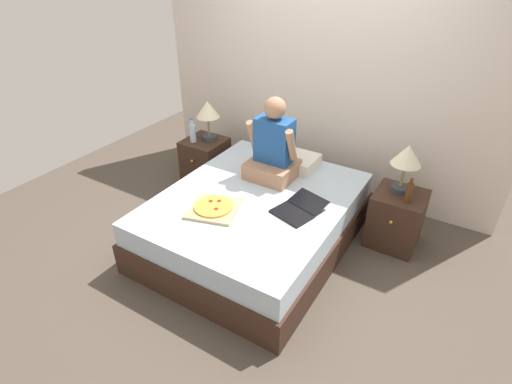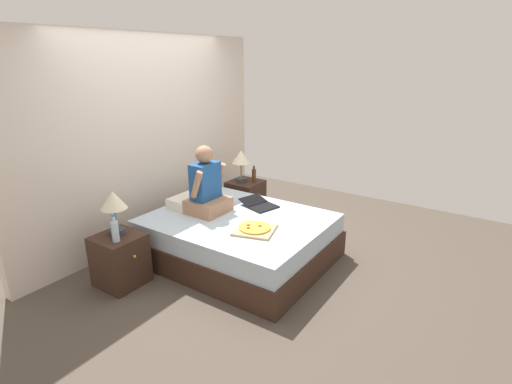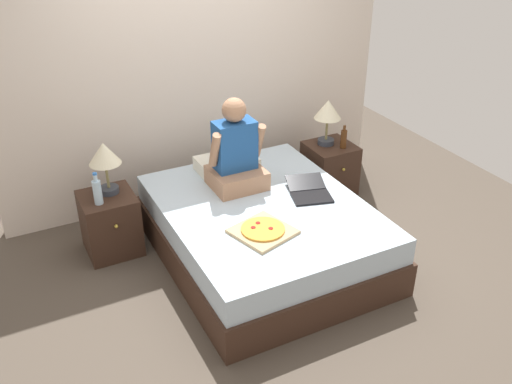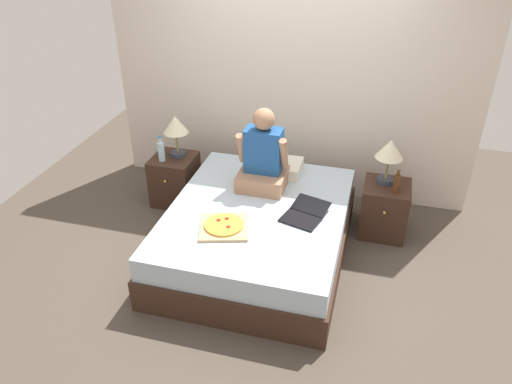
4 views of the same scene
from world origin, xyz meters
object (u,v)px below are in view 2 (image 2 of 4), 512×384
nightstand_left (120,260)px  nightstand_right (246,199)px  water_bottle (115,231)px  person_seated (207,188)px  beer_bottle (254,175)px  pizza_box (255,229)px  lamp_on_right_nightstand (241,159)px  laptop (260,205)px  bed (238,238)px  lamp_on_left_nightstand (114,203)px

nightstand_left → nightstand_right: same height
water_bottle → person_seated: bearing=-9.5°
beer_bottle → pizza_box: beer_bottle is taller
water_bottle → lamp_on_right_nightstand: size_ratio=0.61×
water_bottle → person_seated: size_ratio=0.35×
laptop → pizza_box: bearing=-151.3°
lamp_on_right_nightstand → person_seated: (-1.12, -0.33, -0.06)m
bed → water_bottle: water_bottle is taller
lamp_on_left_nightstand → water_bottle: lamp_on_left_nightstand is taller
nightstand_left → person_seated: bearing=-14.9°
water_bottle → nightstand_right: 2.32m
lamp_on_right_nightstand → person_seated: 1.17m
bed → lamp_on_left_nightstand: lamp_on_left_nightstand is taller
water_bottle → lamp_on_right_nightstand: bearing=3.6°
bed → lamp_on_left_nightstand: 1.43m
lamp_on_left_nightstand → pizza_box: size_ratio=0.90×
nightstand_left → water_bottle: water_bottle is taller
laptop → lamp_on_left_nightstand: bearing=153.1°
nightstand_right → person_seated: size_ratio=0.68×
water_bottle → beer_bottle: 2.35m
bed → person_seated: (-0.05, 0.40, 0.55)m
bed → lamp_on_right_nightstand: lamp_on_right_nightstand is taller
lamp_on_right_nightstand → laptop: 1.05m
lamp_on_left_nightstand → laptop: bearing=-26.9°
person_seated → lamp_on_right_nightstand: bearing=16.3°
beer_bottle → pizza_box: (-1.37, -0.94, -0.10)m
laptop → pizza_box: size_ratio=0.98×
bed → person_seated: 0.68m
lamp_on_right_nightstand → beer_bottle: (0.10, -0.15, -0.23)m
pizza_box → laptop: bearing=28.7°
nightstand_left → person_seated: (1.05, -0.28, 0.53)m
bed → lamp_on_right_nightstand: bearing=34.3°
lamp_on_right_nightstand → beer_bottle: 0.29m
nightstand_right → lamp_on_right_nightstand: bearing=120.9°
bed → pizza_box: 0.49m
person_seated → bed: bearing=-82.5°
bed → person_seated: size_ratio=2.52×
water_bottle → laptop: water_bottle is taller
pizza_box → bed: bearing=61.6°
lamp_on_left_nightstand → person_seated: bearing=-18.1°
lamp_on_right_nightstand → beer_bottle: size_ratio=1.96×
beer_bottle → laptop: (-0.75, -0.60, -0.10)m
bed → beer_bottle: 1.36m
water_bottle → bed: bearing=-26.6°
person_seated → pizza_box: bearing=-100.5°
nightstand_right → lamp_on_right_nightstand: lamp_on_right_nightstand is taller
nightstand_left → pizza_box: pizza_box is taller
lamp_on_right_nightstand → bed: bearing=-145.7°
nightstand_right → laptop: 1.01m
lamp_on_left_nightstand → nightstand_right: 2.24m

